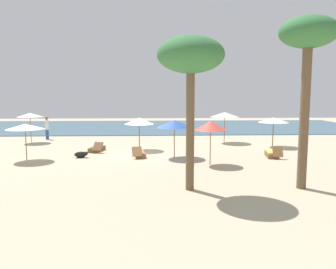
{
  "coord_description": "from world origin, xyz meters",
  "views": [
    {
      "loc": [
        0.84,
        -21.16,
        3.81
      ],
      "look_at": [
        1.75,
        0.94,
        1.1
      ],
      "focal_mm": 36.44,
      "sensor_mm": 36.0,
      "label": 1
    }
  ],
  "objects_px": {
    "umbrella_1": "(174,124)",
    "lounger_1": "(272,154)",
    "dog": "(81,154)",
    "palm_3": "(191,59)",
    "umbrella_0": "(30,115)",
    "person_1": "(47,128)",
    "umbrella_3": "(225,115)",
    "lounger_0": "(97,149)",
    "umbrella_2": "(273,120)",
    "umbrella_5": "(211,126)",
    "palm_0": "(308,42)",
    "lounger_2": "(139,154)",
    "umbrella_6": "(25,127)",
    "umbrella_4": "(139,121)"
  },
  "relations": [
    {
      "from": "lounger_1",
      "to": "umbrella_0",
      "type": "bearing_deg",
      "value": 157.84
    },
    {
      "from": "umbrella_1",
      "to": "lounger_1",
      "type": "xyz_separation_m",
      "value": [
        5.84,
        -0.14,
        -1.82
      ]
    },
    {
      "from": "lounger_1",
      "to": "umbrella_5",
      "type": "bearing_deg",
      "value": -154.45
    },
    {
      "from": "umbrella_0",
      "to": "person_1",
      "type": "distance_m",
      "value": 2.19
    },
    {
      "from": "umbrella_2",
      "to": "umbrella_4",
      "type": "distance_m",
      "value": 9.49
    },
    {
      "from": "umbrella_4",
      "to": "umbrella_0",
      "type": "bearing_deg",
      "value": 155.99
    },
    {
      "from": "umbrella_2",
      "to": "umbrella_4",
      "type": "relative_size",
      "value": 0.99
    },
    {
      "from": "umbrella_0",
      "to": "dog",
      "type": "bearing_deg",
      "value": -51.25
    },
    {
      "from": "lounger_2",
      "to": "umbrella_6",
      "type": "bearing_deg",
      "value": -172.33
    },
    {
      "from": "umbrella_2",
      "to": "lounger_1",
      "type": "distance_m",
      "value": 4.54
    },
    {
      "from": "palm_3",
      "to": "dog",
      "type": "distance_m",
      "value": 10.21
    },
    {
      "from": "lounger_0",
      "to": "person_1",
      "type": "distance_m",
      "value": 7.88
    },
    {
      "from": "umbrella_0",
      "to": "umbrella_1",
      "type": "relative_size",
      "value": 1.02
    },
    {
      "from": "umbrella_1",
      "to": "umbrella_4",
      "type": "height_order",
      "value": "umbrella_1"
    },
    {
      "from": "umbrella_2",
      "to": "palm_3",
      "type": "height_order",
      "value": "palm_3"
    },
    {
      "from": "umbrella_3",
      "to": "lounger_1",
      "type": "height_order",
      "value": "umbrella_3"
    },
    {
      "from": "person_1",
      "to": "palm_0",
      "type": "xyz_separation_m",
      "value": [
        14.7,
        -15.07,
        4.8
      ]
    },
    {
      "from": "dog",
      "to": "umbrella_0",
      "type": "bearing_deg",
      "value": 128.75
    },
    {
      "from": "lounger_0",
      "to": "person_1",
      "type": "height_order",
      "value": "person_1"
    },
    {
      "from": "umbrella_5",
      "to": "palm_0",
      "type": "relative_size",
      "value": 0.35
    },
    {
      "from": "umbrella_0",
      "to": "umbrella_3",
      "type": "distance_m",
      "value": 14.91
    },
    {
      "from": "umbrella_2",
      "to": "umbrella_5",
      "type": "xyz_separation_m",
      "value": [
        -5.46,
        -5.89,
        0.19
      ]
    },
    {
      "from": "palm_0",
      "to": "palm_3",
      "type": "height_order",
      "value": "palm_0"
    },
    {
      "from": "palm_3",
      "to": "lounger_1",
      "type": "bearing_deg",
      "value": 49.71
    },
    {
      "from": "lounger_0",
      "to": "lounger_2",
      "type": "distance_m",
      "value": 3.47
    },
    {
      "from": "umbrella_3",
      "to": "umbrella_6",
      "type": "xyz_separation_m",
      "value": [
        -12.65,
        -6.53,
        -0.22
      ]
    },
    {
      "from": "palm_0",
      "to": "dog",
      "type": "xyz_separation_m",
      "value": [
        -10.21,
        6.89,
        -5.56
      ]
    },
    {
      "from": "umbrella_1",
      "to": "lounger_0",
      "type": "height_order",
      "value": "umbrella_1"
    },
    {
      "from": "lounger_0",
      "to": "lounger_2",
      "type": "bearing_deg",
      "value": -34.99
    },
    {
      "from": "palm_3",
      "to": "umbrella_2",
      "type": "bearing_deg",
      "value": 56.37
    },
    {
      "from": "umbrella_6",
      "to": "palm_3",
      "type": "distance_m",
      "value": 11.12
    },
    {
      "from": "umbrella_2",
      "to": "person_1",
      "type": "xyz_separation_m",
      "value": [
        -17.24,
        4.49,
        -0.94
      ]
    },
    {
      "from": "umbrella_6",
      "to": "lounger_2",
      "type": "relative_size",
      "value": 1.2
    },
    {
      "from": "umbrella_5",
      "to": "palm_3",
      "type": "relative_size",
      "value": 0.39
    },
    {
      "from": "dog",
      "to": "palm_3",
      "type": "bearing_deg",
      "value": -50.47
    },
    {
      "from": "umbrella_6",
      "to": "lounger_1",
      "type": "height_order",
      "value": "umbrella_6"
    },
    {
      "from": "palm_3",
      "to": "dog",
      "type": "xyz_separation_m",
      "value": [
        -5.7,
        6.91,
        -4.9
      ]
    },
    {
      "from": "umbrella_3",
      "to": "umbrella_4",
      "type": "height_order",
      "value": "umbrella_3"
    },
    {
      "from": "umbrella_3",
      "to": "palm_3",
      "type": "relative_size",
      "value": 0.39
    },
    {
      "from": "umbrella_6",
      "to": "lounger_2",
      "type": "bearing_deg",
      "value": 7.67
    },
    {
      "from": "umbrella_3",
      "to": "person_1",
      "type": "xyz_separation_m",
      "value": [
        -14.21,
        2.32,
        -1.19
      ]
    },
    {
      "from": "lounger_1",
      "to": "lounger_2",
      "type": "xyz_separation_m",
      "value": [
        -7.93,
        0.45,
        -0.01
      ]
    },
    {
      "from": "umbrella_5",
      "to": "lounger_1",
      "type": "xyz_separation_m",
      "value": [
        4.04,
        1.93,
        -1.91
      ]
    },
    {
      "from": "umbrella_0",
      "to": "dog",
      "type": "height_order",
      "value": "umbrella_0"
    },
    {
      "from": "umbrella_4",
      "to": "umbrella_1",
      "type": "bearing_deg",
      "value": -52.14
    },
    {
      "from": "person_1",
      "to": "dog",
      "type": "distance_m",
      "value": 9.36
    },
    {
      "from": "umbrella_5",
      "to": "lounger_2",
      "type": "distance_m",
      "value": 4.95
    },
    {
      "from": "person_1",
      "to": "palm_0",
      "type": "distance_m",
      "value": 21.59
    },
    {
      "from": "palm_3",
      "to": "umbrella_0",
      "type": "bearing_deg",
      "value": 129.16
    },
    {
      "from": "umbrella_6",
      "to": "palm_0",
      "type": "distance_m",
      "value": 15.04
    }
  ]
}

